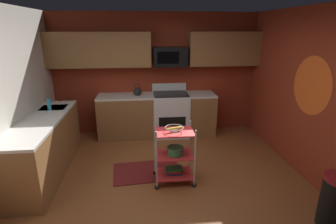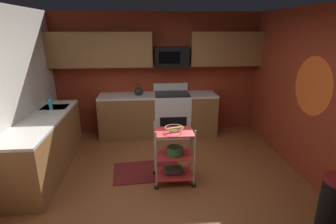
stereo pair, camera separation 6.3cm
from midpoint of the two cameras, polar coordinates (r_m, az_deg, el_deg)
floor at (r=4.04m, az=-0.73°, el=-16.72°), size 4.40×4.80×0.04m
wall_back at (r=5.83m, az=-3.01°, el=8.22°), size 4.52×0.06×2.60m
wall_right at (r=4.28m, az=30.46°, el=2.21°), size 0.06×4.80×2.60m
wall_flower_decal at (r=4.45m, az=28.37°, el=5.05°), size 0.00×0.88×0.88m
counter_run at (r=5.13m, az=-12.32°, el=-3.24°), size 3.45×2.79×0.92m
oven_range at (r=5.74m, az=0.23°, el=-0.38°), size 0.76×0.65×1.10m
upper_cabinets at (r=5.57m, az=-3.69°, el=13.46°), size 4.40×0.33×0.70m
microwave at (r=5.58m, az=0.13°, el=11.96°), size 0.70×0.39×0.40m
rolling_cart at (r=4.00m, az=0.89°, el=-9.22°), size 0.63×0.43×0.91m
fruit_bowl at (r=3.83m, az=0.92°, el=-3.57°), size 0.27×0.27×0.07m
mixing_bowl_large at (r=3.97m, az=1.17°, el=-8.36°), size 0.25×0.25×0.11m
book_stack at (r=4.13m, az=0.87°, el=-12.56°), size 0.27×0.17×0.10m
kettle at (r=5.56m, az=-6.98°, el=4.45°), size 0.21×0.18×0.26m
dish_soap_bottle at (r=4.95m, az=-24.79°, el=1.50°), size 0.06×0.06×0.20m
trash_can at (r=3.78m, az=32.20°, el=-16.15°), size 0.34×0.42×0.66m
floor_rug at (r=4.47m, az=-4.95°, el=-12.72°), size 1.15×0.79×0.01m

